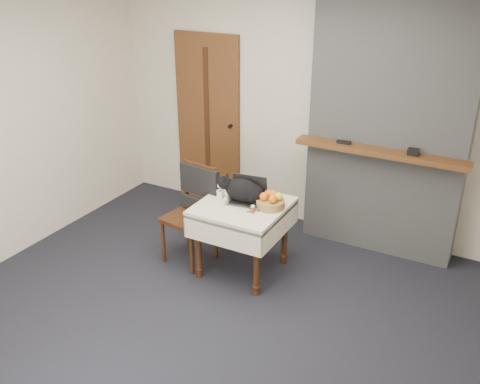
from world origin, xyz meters
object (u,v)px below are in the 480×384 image
Objects in this scene: fruit_basket at (271,201)px; cat at (243,191)px; side_table at (243,215)px; cream_jar at (220,194)px; laptop at (247,196)px; chair at (195,200)px; pill_bottle at (253,209)px; door at (208,121)px.

cat is at bearing -177.21° from fruit_basket.
fruit_basket is (0.25, 0.07, 0.17)m from side_table.
laptop is at bearing 8.43° from cream_jar.
chair is (-0.28, -0.01, -0.12)m from cream_jar.
cat is 0.26m from pill_bottle.
cream_jar is 0.08× the size of chair.
cat is (1.09, -1.17, -0.19)m from door.
cat is 0.55× the size of chair.
pill_bottle is (0.16, -0.11, 0.15)m from side_table.
side_table is 1.46× the size of cat.
cream_jar is at bearing 9.82° from chair.
laptop is at bearing 16.76° from cat.
door reaches higher than pill_bottle.
chair is (0.58, -1.21, -0.38)m from door.
door is 27.38× the size of cream_jar.
laptop is at bearing -45.82° from door.
pill_bottle is 0.72m from chair.
laptop is 0.67× the size of cat.
door is at bearing 139.62° from fruit_basket.
door is 1.61m from cat.
cream_jar is (-0.26, 0.03, 0.15)m from side_table.
pill_bottle is at bearing -57.43° from laptop.
door is 2.56× the size of side_table.
door is at bearing 125.61° from cream_jar.
cat reaches higher than side_table.
door is 1.81m from fruit_basket.
cat is (-0.02, 0.05, 0.22)m from side_table.
door is at bearing 127.03° from laptop.
side_table is at bearing -6.46° from cream_jar.
cream_jar is at bearing -54.39° from door.
fruit_basket is at bearing -40.38° from door.
pill_bottle reaches higher than side_table.
pill_bottle is at bearing -18.76° from cream_jar.
door reaches higher than chair.
side_table is at bearing -47.77° from door.
laptop reaches higher than side_table.
laptop is 0.24m from pill_bottle.
door is at bearing 123.92° from cat.
door is 1.63m from laptop.
cream_jar reaches higher than side_table.
fruit_basket is at bearing 4.23° from cream_jar.
side_table is 0.31m from fruit_basket.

